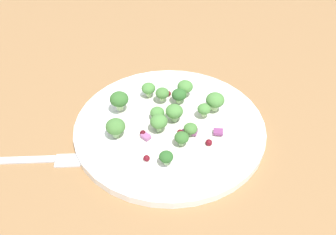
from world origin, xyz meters
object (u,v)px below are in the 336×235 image
at_px(plate, 168,127).
at_px(broccoli_floret_0, 159,122).
at_px(fork, 23,159).
at_px(broccoli_floret_2, 157,113).
at_px(broccoli_floret_1, 148,89).

relative_size(plate, broccoli_floret_0, 11.10).
bearing_deg(plate, fork, 93.97).
bearing_deg(broccoli_floret_2, broccoli_floret_1, 2.83).
height_order(broccoli_floret_1, broccoli_floret_2, broccoli_floret_1).
height_order(broccoli_floret_2, fork, broccoli_floret_2).
bearing_deg(broccoli_floret_1, broccoli_floret_0, 179.69).
distance_m(broccoli_floret_0, broccoli_floret_1, 0.08).
bearing_deg(broccoli_floret_2, plate, -139.12).
bearing_deg(broccoli_floret_0, fork, 90.79).
bearing_deg(broccoli_floret_1, fork, 113.61).
bearing_deg(broccoli_floret_0, broccoli_floret_1, -0.31).
relative_size(plate, broccoli_floret_2, 13.04).
relative_size(plate, broccoli_floret_1, 12.60).
bearing_deg(broccoli_floret_1, broccoli_floret_2, -177.17).
height_order(plate, broccoli_floret_2, broccoli_floret_2).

